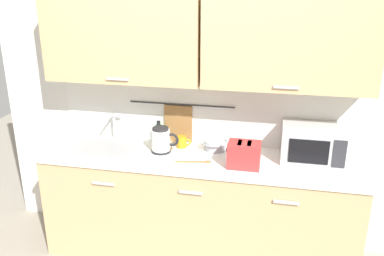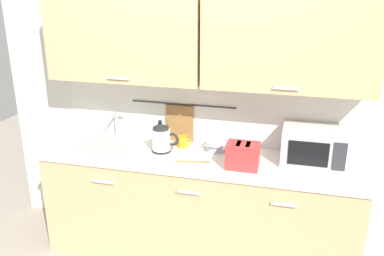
{
  "view_description": "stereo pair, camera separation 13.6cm",
  "coord_description": "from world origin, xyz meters",
  "px_view_note": "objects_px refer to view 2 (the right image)",
  "views": [
    {
      "loc": [
        0.57,
        -2.65,
        2.21
      ],
      "look_at": [
        -0.06,
        0.33,
        1.12
      ],
      "focal_mm": 38.67,
      "sensor_mm": 36.0,
      "label": 1
    },
    {
      "loc": [
        0.7,
        -2.62,
        2.21
      ],
      "look_at": [
        -0.06,
        0.33,
        1.12
      ],
      "focal_mm": 38.67,
      "sensor_mm": 36.0,
      "label": 2
    }
  ],
  "objects_px": {
    "electric_kettle": "(162,140)",
    "toaster": "(243,156)",
    "microwave": "(313,146)",
    "wooden_spoon": "(197,162)",
    "dish_soap_bottle": "(160,133)",
    "mug_near_sink": "(183,142)",
    "mixing_bowl": "(215,145)"
  },
  "relations": [
    {
      "from": "electric_kettle",
      "to": "toaster",
      "type": "height_order",
      "value": "electric_kettle"
    },
    {
      "from": "microwave",
      "to": "toaster",
      "type": "bearing_deg",
      "value": -155.17
    },
    {
      "from": "toaster",
      "to": "microwave",
      "type": "bearing_deg",
      "value": 24.83
    },
    {
      "from": "electric_kettle",
      "to": "toaster",
      "type": "relative_size",
      "value": 0.89
    },
    {
      "from": "microwave",
      "to": "wooden_spoon",
      "type": "relative_size",
      "value": 1.67
    },
    {
      "from": "dish_soap_bottle",
      "to": "mug_near_sink",
      "type": "relative_size",
      "value": 1.63
    },
    {
      "from": "mug_near_sink",
      "to": "mixing_bowl",
      "type": "relative_size",
      "value": 0.56
    },
    {
      "from": "microwave",
      "to": "wooden_spoon",
      "type": "distance_m",
      "value": 0.88
    },
    {
      "from": "mixing_bowl",
      "to": "toaster",
      "type": "height_order",
      "value": "toaster"
    },
    {
      "from": "mixing_bowl",
      "to": "electric_kettle",
      "type": "bearing_deg",
      "value": -162.92
    },
    {
      "from": "toaster",
      "to": "mug_near_sink",
      "type": "bearing_deg",
      "value": 153.04
    },
    {
      "from": "mixing_bowl",
      "to": "mug_near_sink",
      "type": "bearing_deg",
      "value": 179.57
    },
    {
      "from": "microwave",
      "to": "mug_near_sink",
      "type": "bearing_deg",
      "value": 177.59
    },
    {
      "from": "dish_soap_bottle",
      "to": "electric_kettle",
      "type": "bearing_deg",
      "value": -67.63
    },
    {
      "from": "mug_near_sink",
      "to": "electric_kettle",
      "type": "bearing_deg",
      "value": -136.52
    },
    {
      "from": "mug_near_sink",
      "to": "wooden_spoon",
      "type": "xyz_separation_m",
      "value": [
        0.19,
        -0.28,
        -0.04
      ]
    },
    {
      "from": "mixing_bowl",
      "to": "wooden_spoon",
      "type": "xyz_separation_m",
      "value": [
        -0.09,
        -0.27,
        -0.04
      ]
    },
    {
      "from": "mixing_bowl",
      "to": "dish_soap_bottle",
      "type": "bearing_deg",
      "value": 173.68
    },
    {
      "from": "electric_kettle",
      "to": "mug_near_sink",
      "type": "distance_m",
      "value": 0.2
    },
    {
      "from": "microwave",
      "to": "electric_kettle",
      "type": "height_order",
      "value": "microwave"
    },
    {
      "from": "microwave",
      "to": "mug_near_sink",
      "type": "relative_size",
      "value": 3.83
    },
    {
      "from": "dish_soap_bottle",
      "to": "microwave",
      "type": "bearing_deg",
      "value": -4.4
    },
    {
      "from": "electric_kettle",
      "to": "mug_near_sink",
      "type": "bearing_deg",
      "value": 43.48
    },
    {
      "from": "mug_near_sink",
      "to": "wooden_spoon",
      "type": "distance_m",
      "value": 0.34
    },
    {
      "from": "microwave",
      "to": "electric_kettle",
      "type": "xyz_separation_m",
      "value": [
        -1.17,
        -0.09,
        -0.03
      ]
    },
    {
      "from": "dish_soap_bottle",
      "to": "mug_near_sink",
      "type": "bearing_deg",
      "value": -13.86
    },
    {
      "from": "mixing_bowl",
      "to": "wooden_spoon",
      "type": "height_order",
      "value": "mixing_bowl"
    },
    {
      "from": "electric_kettle",
      "to": "wooden_spoon",
      "type": "distance_m",
      "value": 0.37
    },
    {
      "from": "electric_kettle",
      "to": "mixing_bowl",
      "type": "relative_size",
      "value": 1.06
    },
    {
      "from": "electric_kettle",
      "to": "toaster",
      "type": "xyz_separation_m",
      "value": [
        0.68,
        -0.14,
        -0.01
      ]
    },
    {
      "from": "mixing_bowl",
      "to": "toaster",
      "type": "bearing_deg",
      "value": -46.39
    },
    {
      "from": "mug_near_sink",
      "to": "toaster",
      "type": "relative_size",
      "value": 0.47
    }
  ]
}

